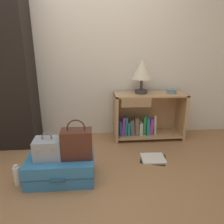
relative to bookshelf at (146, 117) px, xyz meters
The scene contains 10 objects.
ground_plane 1.57m from the bookshelf, 125.46° to the right, with size 9.00×9.00×0.00m, color #9E7047.
back_wall 1.34m from the bookshelf, 164.33° to the left, with size 6.40×0.10×2.60m, color silver.
bookshelf is the anchor object (origin of this frame).
table_lamp 0.67m from the bookshelf, behind, with size 0.29×0.29×0.47m.
bowl 0.52m from the bookshelf, ahead, with size 0.14×0.14×0.05m, color slate.
suitcase_large 1.47m from the bookshelf, 139.40° to the right, with size 0.69×0.44×0.25m.
train_case 1.54m from the bookshelf, 142.28° to the right, with size 0.27×0.22×0.28m.
handbag 1.34m from the bookshelf, 134.24° to the right, with size 0.31×0.18×0.41m.
bottle 1.85m from the bookshelf, 146.66° to the right, with size 0.07×0.07×0.22m.
open_book_on_floor 0.72m from the bookshelf, 94.27° to the right, with size 0.37×0.35×0.02m.
Camera 1 is at (0.15, -1.67, 1.37)m, focal length 34.56 mm.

